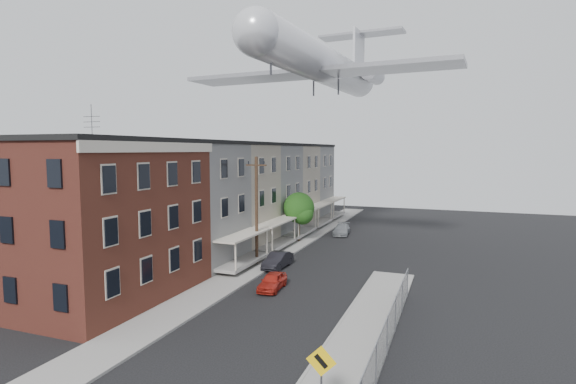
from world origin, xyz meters
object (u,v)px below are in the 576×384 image
(car_near, at_px, (272,281))
(car_far, at_px, (342,230))
(street_tree, at_px, (300,209))
(airplane, at_px, (325,65))
(warning_sign, at_px, (321,371))
(utility_pole, at_px, (257,209))
(car_mid, at_px, (278,260))

(car_near, bearing_deg, car_far, 87.34)
(street_tree, bearing_deg, airplane, -9.88)
(car_far, bearing_deg, airplane, -100.57)
(warning_sign, xyz_separation_m, utility_pole, (-11.20, 19.03, 2.79))
(car_near, xyz_separation_m, car_far, (-0.40, 21.24, 0.01))
(warning_sign, relative_size, street_tree, 0.54)
(car_mid, bearing_deg, utility_pole, 171.54)
(warning_sign, height_order, street_tree, street_tree)
(street_tree, distance_m, car_near, 16.27)
(warning_sign, height_order, utility_pole, utility_pole)
(street_tree, relative_size, car_near, 1.54)
(warning_sign, height_order, car_near, warning_sign)
(car_near, xyz_separation_m, airplane, (-0.79, 15.17, 17.17))
(car_mid, height_order, car_far, car_mid)
(utility_pole, height_order, car_mid, utility_pole)
(car_near, bearing_deg, airplane, 89.24)
(street_tree, bearing_deg, car_far, 61.39)
(utility_pole, xyz_separation_m, car_far, (3.38, 15.53, -4.09))
(warning_sign, xyz_separation_m, car_far, (-7.82, 34.55, -1.29))
(warning_sign, relative_size, car_mid, 0.73)
(street_tree, distance_m, car_far, 7.00)
(warning_sign, xyz_separation_m, airplane, (-8.20, 28.48, 15.86))
(street_tree, xyz_separation_m, car_near, (3.46, -15.63, -2.88))
(utility_pole, height_order, car_far, utility_pole)
(utility_pole, xyz_separation_m, airplane, (3.00, 9.46, 13.07))
(car_mid, height_order, airplane, airplane)
(utility_pole, height_order, car_near, utility_pole)
(utility_pole, bearing_deg, airplane, 72.43)
(car_near, bearing_deg, utility_pole, 119.81)
(street_tree, relative_size, car_mid, 1.36)
(car_near, height_order, car_mid, car_mid)
(car_far, distance_m, airplane, 18.20)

